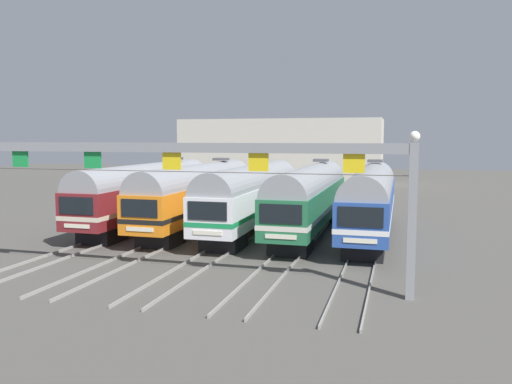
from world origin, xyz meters
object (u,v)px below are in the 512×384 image
object	(u,v)px
commuter_train_maroon	(147,191)
commuter_train_orange	(198,192)
commuter_train_white	(252,194)
commuter_train_blue	(371,198)
catenary_gantry	(172,169)
commuter_train_green	(310,196)

from	to	relation	value
commuter_train_maroon	commuter_train_orange	world-z (taller)	same
commuter_train_white	commuter_train_blue	xyz separation A→B (m)	(8.28, 0.00, 0.00)
commuter_train_maroon	commuter_train_orange	distance (m)	4.14
commuter_train_orange	catenary_gantry	xyz separation A→B (m)	(4.14, -13.50, 2.56)
commuter_train_white	catenary_gantry	size ratio (longest dim) A/B	0.83
commuter_train_orange	catenary_gantry	size ratio (longest dim) A/B	0.83
commuter_train_orange	commuter_train_blue	size ratio (longest dim) A/B	1.00
commuter_train_maroon	commuter_train_green	xyz separation A→B (m)	(12.43, 0.00, 0.00)
commuter_train_blue	commuter_train_maroon	bearing A→B (deg)	180.00
commuter_train_maroon	catenary_gantry	distance (m)	16.04
commuter_train_blue	catenary_gantry	bearing A→B (deg)	-121.54
commuter_train_maroon	commuter_train_blue	bearing A→B (deg)	0.00
commuter_train_maroon	commuter_train_white	bearing A→B (deg)	-0.03
commuter_train_orange	commuter_train_blue	xyz separation A→B (m)	(12.43, 0.00, 0.00)
commuter_train_maroon	commuter_train_green	bearing A→B (deg)	0.00
commuter_train_white	commuter_train_green	bearing A→B (deg)	0.06
commuter_train_orange	commuter_train_white	xyz separation A→B (m)	(4.14, -0.00, -0.00)
commuter_train_maroon	commuter_train_white	size ratio (longest dim) A/B	1.00
catenary_gantry	commuter_train_white	bearing A→B (deg)	90.00
commuter_train_maroon	commuter_train_white	xyz separation A→B (m)	(8.28, -0.00, -0.00)
commuter_train_white	commuter_train_blue	size ratio (longest dim) A/B	1.00
commuter_train_green	catenary_gantry	distance (m)	14.35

